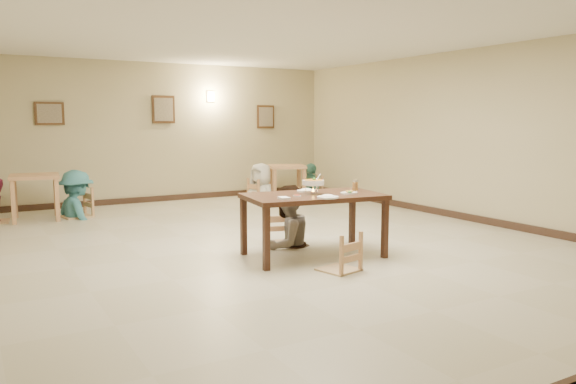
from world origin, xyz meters
TOP-DOWN VIEW (x-y plane):
  - floor at (0.00, 0.00)m, footprint 10.00×10.00m
  - ceiling at (0.00, 0.00)m, footprint 10.00×10.00m
  - wall_back at (0.00, 5.00)m, footprint 10.00×0.00m
  - wall_right at (4.00, 0.00)m, footprint 0.00×10.00m
  - baseboard_back at (0.00, 4.97)m, footprint 8.00×0.06m
  - baseboard_right at (3.97, 0.00)m, footprint 0.06×10.00m
  - picture_a at (-2.20, 4.96)m, footprint 0.55×0.04m
  - picture_b at (0.10, 4.96)m, footprint 0.50×0.04m
  - picture_c at (2.60, 4.96)m, footprint 0.45×0.04m
  - wall_sconce at (1.20, 4.96)m, footprint 0.16×0.05m
  - main_table at (0.17, -0.96)m, footprint 1.86×1.20m
  - chair_far at (0.20, -0.14)m, footprint 0.43×0.43m
  - chair_near at (0.05, -1.71)m, footprint 0.41×0.41m
  - main_diner at (0.19, -0.24)m, footprint 1.00×0.89m
  - curry_warmer at (0.18, -0.94)m, footprint 0.32×0.28m
  - rice_plate_far at (0.24, -0.67)m, footprint 0.27×0.27m
  - rice_plate_near at (0.13, -1.35)m, footprint 0.27×0.27m
  - fried_plate at (0.60, -1.15)m, footprint 0.24×0.24m
  - chili_dish at (-0.13, -1.05)m, footprint 0.10×0.10m
  - napkin_cutlery at (-0.39, -1.17)m, footprint 0.15×0.22m
  - drink_glass at (0.86, -0.93)m, footprint 0.08×0.08m
  - bg_table_left at (-2.65, 3.80)m, footprint 0.90×0.90m
  - bg_table_right at (2.52, 3.80)m, footprint 1.00×1.00m
  - bg_chair_lr at (-1.97, 3.73)m, footprint 0.48×0.48m
  - bg_chair_rl at (1.86, 3.79)m, footprint 0.46×0.46m
  - bg_chair_rr at (3.18, 3.84)m, footprint 0.45×0.45m
  - bg_diner_b at (-1.97, 3.73)m, footprint 0.94×1.26m
  - bg_diner_c at (1.86, 3.79)m, footprint 0.74×0.94m
  - bg_diner_d at (3.18, 3.84)m, footprint 0.48×0.96m

SIDE VIEW (x-z plane):
  - floor at x=0.00m, z-range 0.00..0.00m
  - baseboard_back at x=0.00m, z-range 0.00..0.12m
  - baseboard_right at x=3.97m, z-range 0.00..0.12m
  - chair_near at x=0.05m, z-range 0.00..0.88m
  - chair_far at x=0.20m, z-range 0.00..0.92m
  - bg_chair_rr at x=3.18m, z-range 0.00..0.95m
  - bg_chair_rl at x=1.86m, z-range 0.00..0.97m
  - bg_chair_lr at x=-1.97m, z-range 0.00..1.03m
  - bg_table_right at x=2.52m, z-range 0.25..1.02m
  - bg_table_left at x=-2.65m, z-range 0.27..1.08m
  - main_table at x=0.17m, z-range 0.33..1.15m
  - bg_diner_d at x=3.18m, z-range 0.00..1.58m
  - chili_dish at x=-0.13m, z-range 0.82..0.84m
  - napkin_cutlery at x=-0.39m, z-range 0.82..0.85m
  - rice_plate_near at x=0.13m, z-range 0.80..0.86m
  - rice_plate_far at x=0.24m, z-range 0.80..0.86m
  - fried_plate at x=0.60m, z-range 0.81..0.86m
  - bg_diner_c at x=1.86m, z-range 0.00..1.69m
  - main_diner at x=0.19m, z-range 0.00..1.72m
  - bg_diner_b at x=-1.97m, z-range 0.00..1.74m
  - drink_glass at x=0.86m, z-range 0.81..0.96m
  - curry_warmer at x=0.18m, z-range 0.84..1.09m
  - wall_back at x=0.00m, z-range -3.50..6.50m
  - wall_right at x=4.00m, z-range -3.50..6.50m
  - picture_c at x=2.60m, z-range 1.57..2.12m
  - picture_a at x=-2.20m, z-range 1.67..2.12m
  - picture_b at x=0.10m, z-range 1.70..2.30m
  - wall_sconce at x=1.20m, z-range 2.19..2.41m
  - ceiling at x=0.00m, z-range 3.00..3.00m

